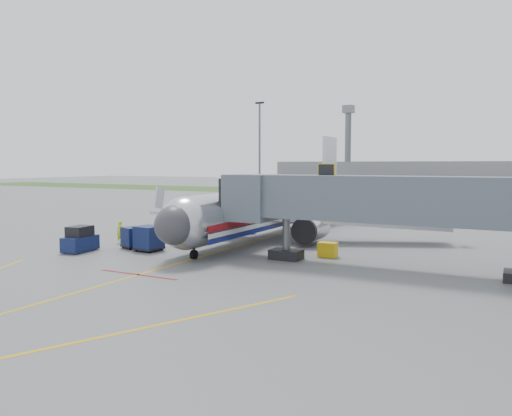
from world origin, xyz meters
The scene contains 15 objects.
ground centered at (0.00, 0.00, 0.00)m, with size 400.00×400.00×0.00m, color #565659.
grass_strip centered at (0.00, 90.00, 0.01)m, with size 300.00×25.00×0.01m, color #2D4C1E.
apron_markings centered at (0.00, -7.40, 0.00)m, with size 21.52×50.00×0.01m.
airliner centered at (0.00, 15.25, 2.65)m, with size 32.10×35.67×10.25m.
jet_bridge centered at (12.86, 5.00, 4.47)m, with size 25.30×4.00×6.90m.
light_mast_left centered at (-30.00, 70.00, 10.78)m, with size 2.00×0.44×20.40m.
distant_terminal centered at (-10.00, 170.00, 4.00)m, with size 120.00×14.00×8.00m, color slate.
control_tower centered at (-40.00, 165.00, 17.33)m, with size 4.00×4.00×30.00m.
baggage_tug centered at (-9.70, 0.34, 0.89)m, with size 1.84×3.03×2.01m.
baggage_cart_a centered at (-5.05, 3.06, 1.01)m, with size 1.96×1.96×1.98m.
baggage_cart_b centered at (-5.34, 3.73, 0.77)m, with size 1.66×1.66×1.51m.
baggage_cart_c centered at (-7.09, 3.54, 0.88)m, with size 2.06×2.06×1.72m.
belt_loader centered at (-9.99, 14.39, 0.50)m, with size 2.24×4.26×2.01m.
ground_power_cart centered at (8.35, 7.27, 0.53)m, with size 1.40×0.97×1.08m.
ramp_worker centered at (-9.86, 5.04, 0.96)m, with size 0.70×0.46×1.93m, color #C4E91B.
Camera 1 is at (20.74, -27.52, 6.84)m, focal length 35.00 mm.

